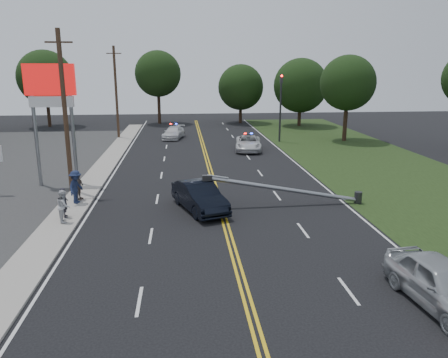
{
  "coord_description": "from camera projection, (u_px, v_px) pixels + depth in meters",
  "views": [
    {
      "loc": [
        -2.1,
        -15.64,
        7.78
      ],
      "look_at": [
        0.18,
        7.9,
        1.7
      ],
      "focal_mm": 35.0,
      "sensor_mm": 36.0,
      "label": 1
    }
  ],
  "objects": [
    {
      "name": "pylon_sign",
      "position": [
        51.0,
        95.0,
        28.23
      ],
      "size": [
        3.2,
        0.35,
        8.0
      ],
      "color": "gray",
      "rests_on": "ground"
    },
    {
      "name": "crashed_sedan",
      "position": [
        199.0,
        196.0,
        24.24
      ],
      "size": [
        3.23,
        5.16,
        1.6
      ],
      "primitive_type": "imported",
      "rotation": [
        0.0,
        0.0,
        0.34
      ],
      "color": "black",
      "rests_on": "ground"
    },
    {
      "name": "bystander_b",
      "position": [
        64.0,
        206.0,
        22.11
      ],
      "size": [
        0.8,
        0.94,
        1.67
      ],
      "primitive_type": "imported",
      "rotation": [
        0.0,
        0.0,
        1.8
      ],
      "color": "silver",
      "rests_on": "sidewalk"
    },
    {
      "name": "tree_8",
      "position": [
        301.0,
        86.0,
        58.2
      ],
      "size": [
        7.17,
        7.17,
        8.97
      ],
      "color": "black",
      "rests_on": "ground"
    },
    {
      "name": "ground",
      "position": [
        239.0,
        270.0,
        17.21
      ],
      "size": [
        120.0,
        120.0,
        0.0
      ],
      "primitive_type": "plane",
      "color": "black",
      "rests_on": "ground"
    },
    {
      "name": "tree_7",
      "position": [
        241.0,
        87.0,
        61.41
      ],
      "size": [
        6.36,
        6.36,
        8.2
      ],
      "color": "black",
      "rests_on": "ground"
    },
    {
      "name": "tree_5",
      "position": [
        45.0,
        78.0,
        57.1
      ],
      "size": [
        7.11,
        7.11,
        10.0
      ],
      "color": "black",
      "rests_on": "ground"
    },
    {
      "name": "bystander_a",
      "position": [
        64.0,
        202.0,
        22.81
      ],
      "size": [
        0.55,
        0.67,
        1.6
      ],
      "primitive_type": "imported",
      "rotation": [
        0.0,
        0.0,
        1.9
      ],
      "color": "#24232A",
      "rests_on": "sidewalk"
    },
    {
      "name": "tree_9",
      "position": [
        348.0,
        83.0,
        45.96
      ],
      "size": [
        5.81,
        5.81,
        9.06
      ],
      "color": "black",
      "rests_on": "ground"
    },
    {
      "name": "utility_pole_mid",
      "position": [
        65.0,
        113.0,
        26.65
      ],
      "size": [
        1.6,
        0.28,
        10.0
      ],
      "color": "#382619",
      "rests_on": "ground"
    },
    {
      "name": "traffic_signal",
      "position": [
        281.0,
        102.0,
        45.85
      ],
      "size": [
        0.28,
        0.41,
        7.05
      ],
      "color": "#2D2D30",
      "rests_on": "ground"
    },
    {
      "name": "tree_6",
      "position": [
        158.0,
        74.0,
        60.22
      ],
      "size": [
        6.32,
        6.32,
        10.04
      ],
      "color": "black",
      "rests_on": "ground"
    },
    {
      "name": "bystander_d",
      "position": [
        78.0,
        187.0,
        25.77
      ],
      "size": [
        0.66,
        1.01,
        1.6
      ],
      "primitive_type": "imported",
      "rotation": [
        0.0,
        0.0,
        1.26
      ],
      "color": "#61544D",
      "rests_on": "sidewalk"
    },
    {
      "name": "grass_verge",
      "position": [
        426.0,
        191.0,
        28.11
      ],
      "size": [
        12.0,
        80.0,
        0.01
      ],
      "primitive_type": "cube",
      "color": "black",
      "rests_on": "ground"
    },
    {
      "name": "fallen_streetlight",
      "position": [
        293.0,
        190.0,
        25.08
      ],
      "size": [
        9.36,
        0.44,
        1.91
      ],
      "color": "#2D2D30",
      "rests_on": "ground"
    },
    {
      "name": "utility_pole_far",
      "position": [
        116.0,
        92.0,
        47.86
      ],
      "size": [
        1.6,
        0.28,
        10.0
      ],
      "color": "#382619",
      "rests_on": "ground"
    },
    {
      "name": "sidewalk",
      "position": [
        78.0,
        200.0,
        26.05
      ],
      "size": [
        1.8,
        70.0,
        0.12
      ],
      "primitive_type": "cube",
      "color": "gray",
      "rests_on": "ground"
    },
    {
      "name": "centerline_yellow",
      "position": [
        218.0,
        197.0,
        26.84
      ],
      "size": [
        0.36,
        80.0,
        0.0
      ],
      "primitive_type": "cube",
      "color": "gold",
      "rests_on": "ground"
    },
    {
      "name": "bystander_c",
      "position": [
        76.0,
        187.0,
        25.13
      ],
      "size": [
        1.02,
        1.39,
        1.93
      ],
      "primitive_type": "imported",
      "rotation": [
        0.0,
        0.0,
        1.31
      ],
      "color": "#1C2646",
      "rests_on": "sidewalk"
    },
    {
      "name": "emergency_a",
      "position": [
        248.0,
        143.0,
        41.75
      ],
      "size": [
        3.05,
        5.41,
        1.43
      ],
      "primitive_type": "imported",
      "rotation": [
        0.0,
        0.0,
        -0.14
      ],
      "color": "silver",
      "rests_on": "ground"
    },
    {
      "name": "waiting_sedan",
      "position": [
        442.0,
        284.0,
        14.49
      ],
      "size": [
        2.37,
        4.89,
        1.61
      ],
      "primitive_type": "imported",
      "rotation": [
        0.0,
        0.0,
        0.1
      ],
      "color": "#A9ADB1",
      "rests_on": "ground"
    },
    {
      "name": "emergency_b",
      "position": [
        174.0,
        133.0,
        48.75
      ],
      "size": [
        2.82,
        4.86,
        1.33
      ],
      "primitive_type": "imported",
      "rotation": [
        0.0,
        0.0,
        -0.22
      ],
      "color": "silver",
      "rests_on": "ground"
    }
  ]
}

